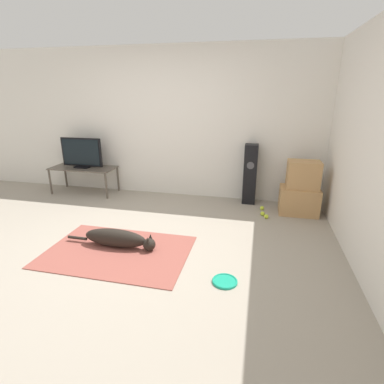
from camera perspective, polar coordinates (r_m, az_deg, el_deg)
name	(u,v)px	position (r m, az deg, el deg)	size (l,w,h in m)	color
ground_plane	(127,247)	(3.83, -12.28, -10.17)	(12.00, 12.00, 0.00)	#9E9384
wall_back	(173,124)	(5.36, -3.67, 12.81)	(8.00, 0.06, 2.55)	silver
wall_right	(382,154)	(3.25, 32.44, 6.12)	(0.06, 8.00, 2.55)	silver
area_rug	(118,251)	(3.74, -13.96, -10.93)	(1.69, 1.13, 0.01)	#934C42
dog	(118,238)	(3.79, -13.90, -8.59)	(1.17, 0.20, 0.23)	black
frisbee	(225,281)	(3.14, 6.26, -16.53)	(0.26, 0.26, 0.03)	#199E7A
cardboard_box_lower	(299,201)	(4.93, 19.67, -1.55)	(0.58, 0.40, 0.42)	tan
cardboard_box_upper	(303,175)	(4.80, 20.43, 3.10)	(0.47, 0.33, 0.42)	tan
floor_speaker	(250,174)	(5.09, 11.01, 3.34)	(0.22, 0.22, 1.00)	black
tv_stand	(83,170)	(5.90, -19.97, 3.98)	(1.18, 0.52, 0.48)	brown
tv	(82,153)	(5.84, -20.29, 6.96)	(0.78, 0.20, 0.54)	black
tennis_ball_by_boxes	(262,208)	(4.95, 13.19, -2.99)	(0.07, 0.07, 0.07)	#C6E033
tennis_ball_near_speaker	(263,214)	(4.73, 13.29, -4.03)	(0.07, 0.07, 0.07)	#C6E033
tennis_ball_loose_on_carpet	(266,216)	(4.64, 13.97, -4.54)	(0.07, 0.07, 0.07)	#C6E033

